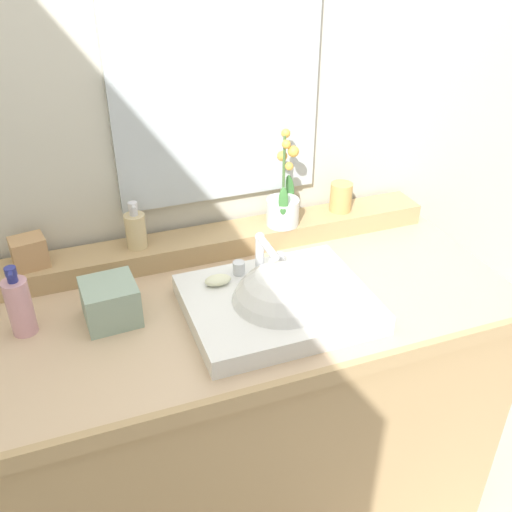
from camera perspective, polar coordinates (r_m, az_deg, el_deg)
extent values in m
cube|color=beige|center=(2.19, -0.90, -23.74)|extent=(3.03, 3.84, 0.10)
cube|color=beige|center=(1.73, -6.38, 16.73)|extent=(3.03, 0.20, 2.63)
cube|color=tan|center=(1.83, -1.02, -15.51)|extent=(1.40, 0.64, 0.82)
cube|color=tan|center=(1.55, -1.17, -4.66)|extent=(1.42, 0.66, 0.04)
cube|color=tan|center=(1.31, 3.73, -12.63)|extent=(1.42, 0.02, 0.04)
cube|color=tan|center=(1.73, -4.01, 1.39)|extent=(1.34, 0.12, 0.06)
cube|color=white|center=(1.47, 2.14, -4.71)|extent=(0.46, 0.37, 0.05)
sphere|color=white|center=(1.47, 2.40, -5.52)|extent=(0.26, 0.26, 0.26)
cylinder|color=silver|center=(1.53, 0.38, 0.25)|extent=(0.02, 0.02, 0.10)
cylinder|color=silver|center=(1.46, 1.14, 0.88)|extent=(0.02, 0.11, 0.02)
sphere|color=silver|center=(1.51, 0.38, 1.87)|extent=(0.03, 0.03, 0.03)
cylinder|color=silver|center=(1.53, -1.55, -1.15)|extent=(0.03, 0.03, 0.04)
cylinder|color=silver|center=(1.57, 2.26, -0.40)|extent=(0.03, 0.03, 0.04)
ellipsoid|color=beige|center=(1.50, -3.77, -2.38)|extent=(0.07, 0.04, 0.02)
cylinder|color=silver|center=(1.74, 2.65, 4.37)|extent=(0.10, 0.10, 0.08)
cylinder|color=tan|center=(1.72, 2.68, 5.40)|extent=(0.09, 0.09, 0.01)
cylinder|color=#476B38|center=(1.68, 2.77, 8.58)|extent=(0.01, 0.01, 0.20)
ellipsoid|color=#387033|center=(1.68, 2.71, 5.43)|extent=(0.04, 0.03, 0.08)
ellipsoid|color=#387033|center=(1.76, 3.36, 6.64)|extent=(0.04, 0.04, 0.10)
sphere|color=gold|center=(1.67, 3.29, 8.82)|extent=(0.02, 0.02, 0.02)
sphere|color=gold|center=(1.69, 2.60, 9.82)|extent=(0.03, 0.03, 0.03)
sphere|color=gold|center=(1.66, 3.71, 10.25)|extent=(0.03, 0.03, 0.03)
sphere|color=gold|center=(1.65, 3.01, 10.94)|extent=(0.03, 0.03, 0.03)
sphere|color=gold|center=(1.67, 2.95, 11.98)|extent=(0.03, 0.03, 0.03)
cylinder|color=#D5BD88|center=(1.65, -11.76, 2.43)|extent=(0.06, 0.06, 0.10)
cylinder|color=silver|center=(1.62, -11.98, 4.26)|extent=(0.02, 0.02, 0.02)
cylinder|color=silver|center=(1.61, -12.06, 4.86)|extent=(0.03, 0.03, 0.02)
cylinder|color=silver|center=(1.60, -11.97, 4.75)|extent=(0.01, 0.03, 0.01)
cylinder|color=tan|center=(1.84, 8.36, 5.78)|extent=(0.07, 0.07, 0.09)
cube|color=tan|center=(1.64, -21.45, 0.35)|extent=(0.10, 0.08, 0.08)
cylinder|color=#D498A2|center=(1.49, -22.25, -4.68)|extent=(0.06, 0.06, 0.15)
cylinder|color=navy|center=(1.45, -22.89, -2.03)|extent=(0.02, 0.02, 0.02)
cylinder|color=navy|center=(1.44, -23.04, -1.40)|extent=(0.03, 0.03, 0.02)
cylinder|color=navy|center=(1.42, -23.07, -1.60)|extent=(0.01, 0.03, 0.01)
cube|color=#8EA692|center=(1.48, -14.16, -4.42)|extent=(0.14, 0.14, 0.11)
cube|color=silver|center=(1.63, -3.82, 16.19)|extent=(0.59, 0.02, 0.65)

